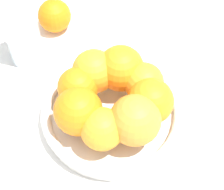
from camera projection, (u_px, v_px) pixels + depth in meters
ground_plane at (112, 119)px, 0.68m from camera, size 4.00×4.00×0.00m
fruit_bowl at (112, 113)px, 0.67m from camera, size 0.25×0.25×0.04m
orange_pile at (114, 95)px, 0.62m from camera, size 0.20×0.19×0.08m
stray_orange at (55, 16)px, 0.79m from camera, size 0.07×0.07×0.07m
drinking_glass at (23, 35)px, 0.72m from camera, size 0.07×0.07×0.12m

